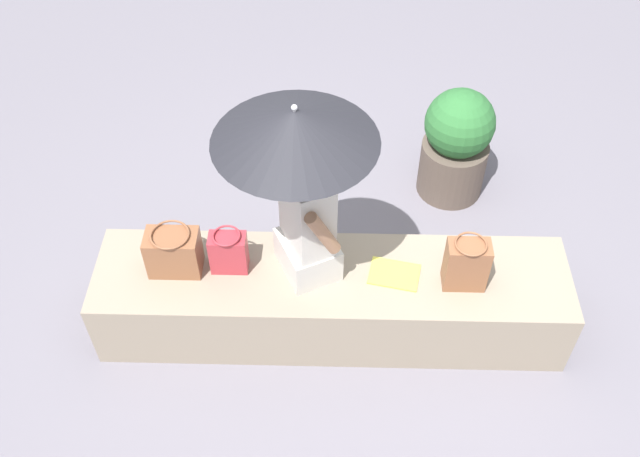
% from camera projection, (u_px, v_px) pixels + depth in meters
% --- Properties ---
extents(ground_plane, '(14.00, 14.00, 0.00)m').
position_uv_depth(ground_plane, '(331.00, 323.00, 4.40)').
color(ground_plane, slate).
extents(stone_bench, '(2.72, 0.63, 0.48)m').
position_uv_depth(stone_bench, '(331.00, 299.00, 4.22)').
color(stone_bench, gray).
rests_on(stone_bench, ground).
extents(person_seated, '(0.40, 0.51, 0.90)m').
position_uv_depth(person_seated, '(307.00, 220.00, 3.79)').
color(person_seated, beige).
rests_on(person_seated, stone_bench).
extents(parasol, '(0.81, 0.81, 1.17)m').
position_uv_depth(parasol, '(295.00, 126.00, 3.29)').
color(parasol, '#B7B7BC').
rests_on(parasol, stone_bench).
extents(handbag_black, '(0.23, 0.17, 0.33)m').
position_uv_depth(handbag_black, '(466.00, 264.00, 3.88)').
color(handbag_black, brown).
rests_on(handbag_black, stone_bench).
extents(tote_bag_canvas, '(0.21, 0.16, 0.27)m').
position_uv_depth(tote_bag_canvas, '(229.00, 252.00, 3.98)').
color(tote_bag_canvas, '#B2333D').
rests_on(tote_bag_canvas, stone_bench).
extents(shoulder_bag_spare, '(0.29, 0.22, 0.29)m').
position_uv_depth(shoulder_bag_spare, '(174.00, 252.00, 3.97)').
color(shoulder_bag_spare, brown).
rests_on(shoulder_bag_spare, stone_bench).
extents(magazine, '(0.31, 0.25, 0.01)m').
position_uv_depth(magazine, '(394.00, 274.00, 4.03)').
color(magazine, '#EAE04C').
rests_on(magazine, stone_bench).
extents(planter_near, '(0.48, 0.48, 0.84)m').
position_uv_depth(planter_near, '(456.00, 144.00, 4.90)').
color(planter_near, brown).
rests_on(planter_near, ground).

